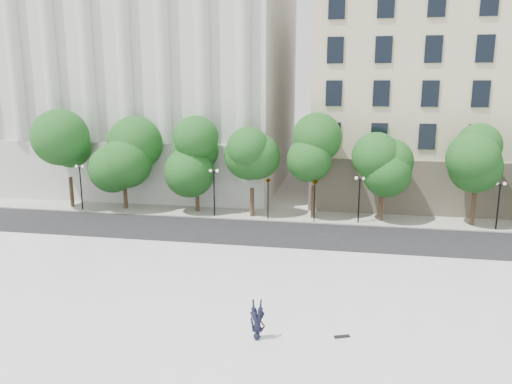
# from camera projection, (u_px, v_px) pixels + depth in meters

# --- Properties ---
(ground) EXTENTS (160.00, 160.00, 0.00)m
(ground) POSITION_uv_depth(u_px,v_px,m) (215.00, 362.00, 21.30)
(ground) COLOR #AEABA4
(ground) RESTS_ON ground
(plaza) EXTENTS (44.00, 22.00, 0.45)m
(plaza) POSITION_uv_depth(u_px,v_px,m) (230.00, 324.00, 24.13)
(plaza) COLOR silver
(plaza) RESTS_ON ground
(street) EXTENTS (60.00, 8.00, 0.02)m
(street) POSITION_uv_depth(u_px,v_px,m) (274.00, 236.00, 38.59)
(street) COLOR black
(street) RESTS_ON ground
(far_sidewalk) EXTENTS (60.00, 4.00, 0.12)m
(far_sidewalk) POSITION_uv_depth(u_px,v_px,m) (284.00, 215.00, 44.34)
(far_sidewalk) COLOR #B3B0A5
(far_sidewalk) RESTS_ON ground
(building_west) EXTENTS (31.50, 27.65, 25.60)m
(building_west) POSITION_uv_depth(u_px,v_px,m) (157.00, 71.00, 58.50)
(building_west) COLOR #BABAB5
(building_west) RESTS_ON ground
(building_east) EXTENTS (36.00, 26.15, 23.00)m
(building_east) POSITION_uv_depth(u_px,v_px,m) (490.00, 87.00, 52.80)
(building_east) COLOR beige
(building_east) RESTS_ON ground
(traffic_light_west) EXTENTS (0.51, 1.87, 4.24)m
(traffic_light_west) POSITION_uv_depth(u_px,v_px,m) (268.00, 178.00, 42.11)
(traffic_light_west) COLOR black
(traffic_light_west) RESTS_ON ground
(traffic_light_east) EXTENTS (1.08, 1.77, 4.21)m
(traffic_light_east) POSITION_uv_depth(u_px,v_px,m) (315.00, 180.00, 41.44)
(traffic_light_east) COLOR black
(traffic_light_east) RESTS_ON ground
(person_lying) EXTENTS (0.80, 1.93, 0.51)m
(person_lying) POSITION_uv_depth(u_px,v_px,m) (257.00, 334.00, 22.24)
(person_lying) COLOR black
(person_lying) RESTS_ON plaza
(skateboard) EXTENTS (0.73, 0.42, 0.07)m
(skateboard) POSITION_uv_depth(u_px,v_px,m) (342.00, 336.00, 22.45)
(skateboard) COLOR black
(skateboard) RESTS_ON plaza
(street_trees) EXTENTS (45.38, 4.74, 7.71)m
(street_trees) POSITION_uv_depth(u_px,v_px,m) (269.00, 159.00, 43.04)
(street_trees) COLOR #382619
(street_trees) RESTS_ON ground
(lamp_posts) EXTENTS (36.78, 0.28, 4.30)m
(lamp_posts) POSITION_uv_depth(u_px,v_px,m) (277.00, 187.00, 42.46)
(lamp_posts) COLOR black
(lamp_posts) RESTS_ON ground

